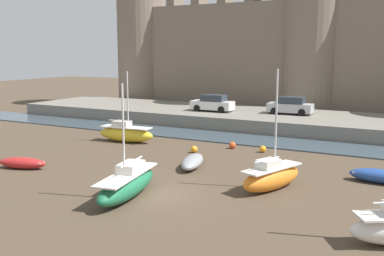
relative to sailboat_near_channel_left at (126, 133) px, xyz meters
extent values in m
plane|color=#4C3D2D|center=(9.08, -9.97, -0.69)|extent=(160.00, 160.00, 0.00)
cube|color=#3D4C56|center=(9.08, 5.17, -0.64)|extent=(80.00, 4.50, 0.10)
cube|color=slate|center=(9.08, 12.42, -0.07)|extent=(56.30, 10.00, 1.24)
cube|color=#7A6B5B|center=(9.08, 21.48, 5.54)|extent=(44.30, 2.80, 12.45)
cylinder|color=#7A6B5B|center=(-13.07, 21.48, 8.15)|extent=(6.13, 6.13, 17.67)
cylinder|color=#7A6B5B|center=(9.08, 21.48, 8.15)|extent=(6.13, 6.13, 17.67)
cube|color=#746557|center=(-7.91, 21.48, 12.31)|extent=(1.10, 2.52, 1.10)
cube|color=#746557|center=(-4.51, 21.48, 12.31)|extent=(1.10, 2.52, 1.10)
ellipsoid|color=yellow|center=(0.02, 0.00, -0.09)|extent=(4.79, 1.79, 1.20)
cube|color=silver|center=(0.02, 0.00, 0.47)|extent=(4.21, 1.53, 0.08)
cube|color=silver|center=(-0.33, -0.03, 0.73)|extent=(1.39, 1.01, 0.44)
cylinder|color=silver|center=(0.25, 0.02, 2.67)|extent=(0.10, 0.10, 4.32)
cylinder|color=silver|center=(-0.45, -0.04, 0.96)|extent=(2.11, 0.26, 0.08)
ellipsoid|color=gray|center=(8.31, -4.51, -0.33)|extent=(2.05, 3.62, 0.71)
ellipsoid|color=silver|center=(8.31, -4.51, -0.27)|extent=(1.64, 2.95, 0.39)
cube|color=beige|center=(8.38, -4.76, -0.23)|extent=(1.00, 0.46, 0.06)
cube|color=beige|center=(7.94, -3.22, -0.25)|extent=(0.69, 0.44, 0.08)
ellipsoid|color=#1E6B47|center=(8.21, -11.05, -0.09)|extent=(2.38, 5.60, 1.19)
cube|color=silver|center=(8.21, -11.05, 0.46)|extent=(2.05, 4.92, 0.08)
cube|color=silver|center=(8.13, -10.65, 0.72)|extent=(1.18, 1.66, 0.44)
cylinder|color=silver|center=(8.26, -11.32, 2.68)|extent=(0.10, 0.10, 4.36)
cylinder|color=silver|center=(8.11, -10.52, 0.95)|extent=(0.52, 2.42, 0.08)
ellipsoid|color=#234793|center=(18.83, -2.66, -0.32)|extent=(3.33, 1.23, 0.75)
ellipsoid|color=blue|center=(18.83, -2.66, -0.26)|extent=(2.73, 0.96, 0.41)
cube|color=beige|center=(17.54, -2.63, -0.24)|extent=(0.29, 0.64, 0.08)
ellipsoid|color=red|center=(-0.64, -9.59, -0.34)|extent=(3.18, 1.76, 0.69)
ellipsoid|color=#F23939|center=(-0.64, -9.59, -0.28)|extent=(2.59, 1.41, 0.38)
cube|color=beige|center=(-0.86, -9.66, -0.24)|extent=(0.42, 0.82, 0.06)
cube|color=beige|center=(0.49, -9.26, -0.26)|extent=(0.41, 0.57, 0.08)
ellipsoid|color=orange|center=(13.99, -6.56, -0.09)|extent=(2.61, 4.37, 1.19)
cube|color=silver|center=(13.99, -6.56, 0.46)|extent=(2.26, 3.84, 0.08)
cube|color=silver|center=(13.88, -6.86, 0.72)|extent=(1.16, 1.38, 0.44)
cylinder|color=silver|center=(14.06, -6.36, 2.98)|extent=(0.10, 0.10, 4.96)
cylinder|color=silver|center=(13.85, -6.95, 0.95)|extent=(0.73, 1.80, 0.08)
sphere|color=orange|center=(6.52, -0.88, -0.44)|extent=(0.49, 0.49, 0.49)
sphere|color=orange|center=(10.74, 1.47, -0.45)|extent=(0.48, 0.48, 0.48)
sphere|color=#E04C1E|center=(8.36, 1.63, -0.44)|extent=(0.50, 0.50, 0.50)
cube|color=silver|center=(2.11, 11.32, 1.15)|extent=(4.16, 1.84, 0.80)
cube|color=#2D3842|center=(2.26, 11.33, 1.85)|extent=(2.31, 1.58, 0.64)
cylinder|color=black|center=(0.87, 10.43, 0.87)|extent=(0.65, 0.20, 0.64)
cylinder|color=black|center=(0.81, 12.13, 0.87)|extent=(0.65, 0.20, 0.64)
cylinder|color=black|center=(3.41, 10.52, 0.87)|extent=(0.65, 0.20, 0.64)
cylinder|color=black|center=(3.35, 12.22, 0.87)|extent=(0.65, 0.20, 0.64)
cube|color=#B2B5B7|center=(9.39, 12.87, 1.15)|extent=(4.16, 1.84, 0.80)
cube|color=#2D3842|center=(9.54, 12.88, 1.85)|extent=(2.31, 1.58, 0.64)
cylinder|color=black|center=(8.15, 11.98, 0.87)|extent=(0.65, 0.20, 0.64)
cylinder|color=black|center=(8.09, 13.68, 0.87)|extent=(0.65, 0.20, 0.64)
cylinder|color=black|center=(10.69, 12.07, 0.87)|extent=(0.65, 0.20, 0.64)
cylinder|color=black|center=(10.63, 13.77, 0.87)|extent=(0.65, 0.20, 0.64)
camera|label=1|loc=(20.80, -28.05, 6.30)|focal=42.00mm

